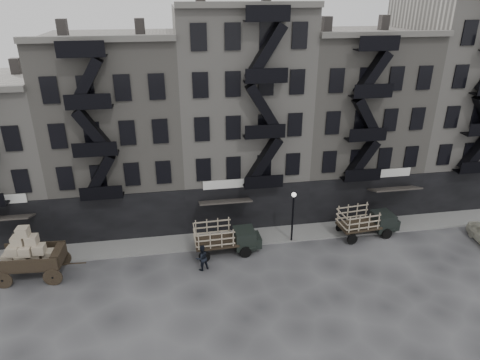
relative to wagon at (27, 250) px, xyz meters
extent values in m
plane|color=#38383A|center=(15.78, -1.21, -2.15)|extent=(140.00, 140.00, 0.00)
cube|color=slate|center=(15.78, 2.54, -2.07)|extent=(55.00, 2.50, 0.15)
cube|color=#4C4744|center=(-1.72, 8.79, 10.45)|extent=(0.70, 0.70, 1.20)
cube|color=slate|center=(5.78, 8.79, 5.35)|extent=(10.00, 10.00, 15.00)
cube|color=black|center=(5.78, 3.84, -0.15)|extent=(10.00, 0.35, 4.00)
cube|color=#595651|center=(5.78, 3.64, 13.05)|extent=(10.00, 0.50, 0.40)
cube|color=#4C4744|center=(2.78, 8.79, 13.45)|extent=(0.70, 0.70, 1.20)
cube|color=#4C4744|center=(8.28, 8.79, 13.45)|extent=(0.70, 0.70, 1.20)
cube|color=#99958D|center=(15.78, 8.79, 6.35)|extent=(10.00, 10.00, 17.00)
cube|color=black|center=(15.78, 3.84, -0.15)|extent=(10.00, 0.35, 4.00)
cube|color=#595651|center=(15.78, 3.64, 15.05)|extent=(10.00, 0.50, 0.40)
cube|color=slate|center=(25.78, 8.79, 5.35)|extent=(10.00, 10.00, 15.00)
cube|color=black|center=(25.78, 3.84, -0.15)|extent=(10.00, 0.35, 4.00)
cube|color=#595651|center=(25.78, 3.64, 13.05)|extent=(10.00, 0.50, 0.40)
cube|color=#4C4744|center=(22.78, 8.79, 13.45)|extent=(0.70, 0.70, 1.20)
cube|color=#4C4744|center=(28.28, 8.79, 13.45)|extent=(0.70, 0.70, 1.20)
cube|color=#99958D|center=(35.78, 8.79, 6.85)|extent=(10.00, 10.00, 18.00)
cube|color=black|center=(35.78, 3.84, -0.15)|extent=(10.00, 0.35, 4.00)
cylinder|color=black|center=(18.78, 1.39, -0.15)|extent=(0.14, 0.14, 4.00)
sphere|color=silver|center=(18.78, 1.39, 1.95)|extent=(0.36, 0.36, 0.36)
cube|color=black|center=(0.13, 0.01, -1.01)|extent=(4.23, 2.41, 0.23)
cylinder|color=black|center=(-1.54, -1.03, -1.52)|extent=(1.26, 0.19, 1.25)
cylinder|color=black|center=(-1.40, 1.24, -1.52)|extent=(1.26, 0.19, 1.25)
cylinder|color=black|center=(1.65, -1.23, -1.52)|extent=(1.26, 0.19, 1.25)
cylinder|color=black|center=(1.79, 1.05, -1.52)|extent=(1.26, 0.19, 1.25)
cube|color=black|center=(1.95, -0.11, -0.55)|extent=(0.68, 1.85, 0.91)
cube|color=black|center=(12.81, 0.76, -1.17)|extent=(3.21, 1.96, 0.17)
cube|color=black|center=(14.94, 0.83, -1.08)|extent=(1.54, 1.72, 1.39)
cube|color=black|center=(15.77, 0.86, -1.36)|extent=(0.79, 1.42, 0.83)
cylinder|color=black|center=(14.88, -0.10, -1.73)|extent=(0.84, 0.23, 0.83)
cylinder|color=black|center=(14.82, 1.76, -1.73)|extent=(0.84, 0.23, 0.83)
cylinder|color=black|center=(11.82, -0.20, -1.73)|extent=(0.84, 0.23, 0.83)
cylinder|color=black|center=(11.76, 1.65, -1.73)|extent=(0.84, 0.23, 0.83)
cube|color=black|center=(24.25, 1.34, -1.18)|extent=(3.31, 2.15, 0.17)
cube|color=black|center=(26.37, 1.55, -1.08)|extent=(1.64, 1.80, 1.39)
cube|color=black|center=(27.20, 1.63, -1.36)|extent=(0.87, 1.45, 0.83)
cylinder|color=black|center=(26.37, 0.62, -1.73)|extent=(0.85, 0.28, 0.83)
cylinder|color=black|center=(26.19, 2.46, -1.73)|extent=(0.85, 0.28, 0.83)
cylinder|color=black|center=(23.33, 0.32, -1.73)|extent=(0.85, 0.28, 0.83)
cylinder|color=black|center=(23.15, 2.16, -1.73)|extent=(0.85, 0.28, 0.83)
imported|color=black|center=(11.58, -1.09, -1.18)|extent=(1.15, 1.03, 1.94)
camera|label=1|loc=(10.09, -26.25, 15.88)|focal=32.00mm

